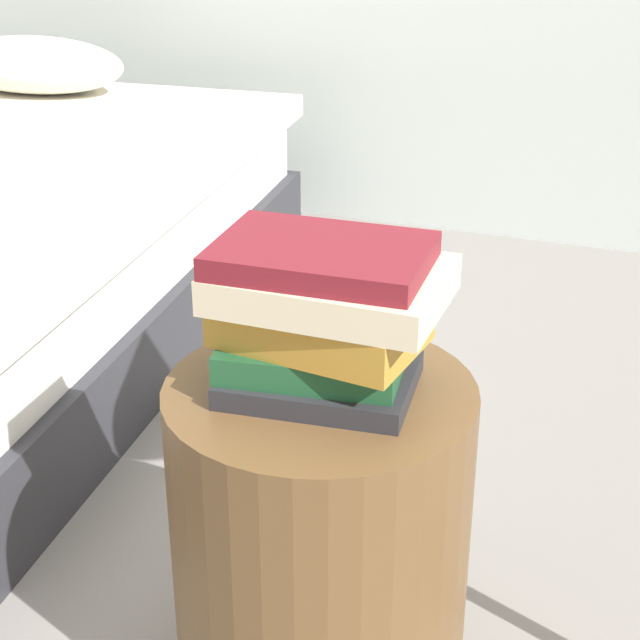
{
  "coord_description": "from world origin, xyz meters",
  "views": [
    {
      "loc": [
        0.41,
        -1.13,
        1.18
      ],
      "look_at": [
        0.0,
        0.0,
        0.6
      ],
      "focal_mm": 58.68,
      "sensor_mm": 36.0,
      "label": 1
    }
  ],
  "objects_px": {
    "side_table": "(320,543)",
    "book_maroon": "(325,256)",
    "book_ochre": "(318,324)",
    "book_cream": "(331,284)",
    "book_forest": "(314,353)",
    "book_charcoal": "(323,380)"
  },
  "relations": [
    {
      "from": "side_table",
      "to": "book_cream",
      "type": "height_order",
      "value": "book_cream"
    },
    {
      "from": "side_table",
      "to": "book_maroon",
      "type": "distance_m",
      "value": 0.44
    },
    {
      "from": "side_table",
      "to": "book_ochre",
      "type": "height_order",
      "value": "book_ochre"
    },
    {
      "from": "side_table",
      "to": "book_forest",
      "type": "distance_m",
      "value": 0.3
    },
    {
      "from": "book_forest",
      "to": "book_maroon",
      "type": "bearing_deg",
      "value": -3.87
    },
    {
      "from": "book_charcoal",
      "to": "side_table",
      "type": "bearing_deg",
      "value": 155.81
    },
    {
      "from": "book_maroon",
      "to": "book_ochre",
      "type": "bearing_deg",
      "value": -117.07
    },
    {
      "from": "book_charcoal",
      "to": "book_forest",
      "type": "distance_m",
      "value": 0.04
    },
    {
      "from": "side_table",
      "to": "book_ochre",
      "type": "relative_size",
      "value": 1.98
    },
    {
      "from": "book_charcoal",
      "to": "book_forest",
      "type": "relative_size",
      "value": 1.05
    },
    {
      "from": "book_forest",
      "to": "book_cream",
      "type": "relative_size",
      "value": 0.81
    },
    {
      "from": "book_charcoal",
      "to": "book_cream",
      "type": "relative_size",
      "value": 0.85
    },
    {
      "from": "book_cream",
      "to": "book_maroon",
      "type": "bearing_deg",
      "value": -154.14
    },
    {
      "from": "side_table",
      "to": "book_charcoal",
      "type": "xyz_separation_m",
      "value": [
        0.0,
        -0.0,
        0.27
      ]
    },
    {
      "from": "book_cream",
      "to": "book_forest",
      "type": "bearing_deg",
      "value": -168.47
    },
    {
      "from": "book_charcoal",
      "to": "book_maroon",
      "type": "xyz_separation_m",
      "value": [
        0.0,
        0.01,
        0.17
      ]
    },
    {
      "from": "book_ochre",
      "to": "book_maroon",
      "type": "relative_size",
      "value": 0.95
    },
    {
      "from": "book_ochre",
      "to": "book_charcoal",
      "type": "bearing_deg",
      "value": 41.47
    },
    {
      "from": "book_forest",
      "to": "book_cream",
      "type": "height_order",
      "value": "book_cream"
    },
    {
      "from": "book_forest",
      "to": "book_maroon",
      "type": "height_order",
      "value": "book_maroon"
    },
    {
      "from": "side_table",
      "to": "book_maroon",
      "type": "height_order",
      "value": "book_maroon"
    },
    {
      "from": "side_table",
      "to": "book_forest",
      "type": "xyz_separation_m",
      "value": [
        -0.01,
        0.01,
        0.3
      ]
    }
  ]
}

